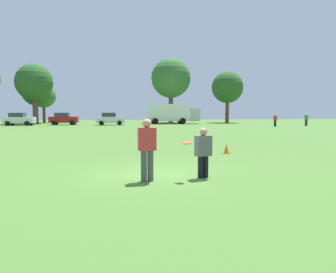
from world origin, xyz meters
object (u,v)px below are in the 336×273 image
at_px(player_thrower, 147,146).
at_px(traffic_cone, 226,149).
at_px(player_defender, 203,150).
at_px(parked_car_mid_left, 19,119).
at_px(parked_car_mid_right, 110,119).
at_px(box_truck, 172,113).
at_px(bystander_far_jogger, 306,119).
at_px(frisbee, 187,143).
at_px(parked_car_center, 64,119).
at_px(bystander_sideline_watcher, 275,120).

xyz_separation_m(player_thrower, traffic_cone, (4.37, 5.67, -0.78)).
bearing_deg(player_defender, parked_car_mid_left, 111.12).
bearing_deg(parked_car_mid_right, player_defender, -85.82).
relative_size(box_truck, bystander_far_jogger, 5.00).
bearing_deg(player_defender, frisbee, -151.70).
distance_m(player_thrower, frisbee, 1.14).
xyz_separation_m(traffic_cone, box_truck, (4.26, 38.49, 1.52)).
distance_m(player_defender, frisbee, 0.71).
xyz_separation_m(player_thrower, parked_car_mid_left, (-14.16, 41.30, -0.08)).
relative_size(parked_car_center, box_truck, 0.50).
relative_size(parked_car_mid_left, box_truck, 0.50).
bearing_deg(parked_car_center, bystander_far_jogger, -15.04).
bearing_deg(box_truck, parked_car_mid_left, -172.84).
height_order(traffic_cone, bystander_far_jogger, bystander_far_jogger).
bearing_deg(bystander_far_jogger, traffic_cone, -127.62).
xyz_separation_m(player_thrower, frisbee, (1.13, -0.10, 0.08)).
relative_size(traffic_cone, bystander_far_jogger, 0.28).
xyz_separation_m(frisbee, parked_car_center, (-9.32, 42.86, -0.17)).
bearing_deg(frisbee, bystander_sideline_watcher, 59.06).
xyz_separation_m(frisbee, bystander_far_jogger, (24.77, 33.70, -0.12)).
bearing_deg(player_thrower, bystander_far_jogger, 52.38).
xyz_separation_m(player_thrower, bystander_sideline_watcher, (20.60, 32.38, -0.09)).
relative_size(player_defender, box_truck, 0.18).
bearing_deg(frisbee, player_thrower, 174.91).
height_order(traffic_cone, box_truck, box_truck).
xyz_separation_m(traffic_cone, bystander_sideline_watcher, (16.22, 26.71, 0.69)).
relative_size(frisbee, parked_car_mid_right, 0.06).
xyz_separation_m(traffic_cone, parked_car_center, (-12.56, 37.09, 0.69)).
distance_m(player_defender, bystander_sideline_watcher, 37.30).
bearing_deg(traffic_cone, bystander_sideline_watcher, 58.72).
xyz_separation_m(player_thrower, player_defender, (1.71, 0.21, -0.17)).
relative_size(player_defender, frisbee, 5.53).
height_order(parked_car_center, box_truck, box_truck).
height_order(parked_car_mid_right, box_truck, box_truck).
height_order(player_thrower, frisbee, player_thrower).
height_order(parked_car_mid_left, bystander_far_jogger, parked_car_mid_left).
bearing_deg(player_thrower, parked_car_center, 100.84).
xyz_separation_m(player_defender, frisbee, (-0.58, -0.31, 0.25)).
distance_m(player_thrower, bystander_far_jogger, 42.42).
bearing_deg(traffic_cone, parked_car_mid_right, 99.11).
relative_size(player_defender, parked_car_mid_left, 0.35).
bearing_deg(player_thrower, bystander_sideline_watcher, 57.54).
xyz_separation_m(parked_car_mid_left, box_truck, (22.79, 2.86, 0.83)).
bearing_deg(bystander_far_jogger, player_thrower, -127.62).
bearing_deg(bystander_far_jogger, player_defender, -125.91).
relative_size(frisbee, parked_car_center, 0.06).
distance_m(traffic_cone, box_truck, 38.76).
bearing_deg(parked_car_center, box_truck, 4.77).
distance_m(player_thrower, bystander_sideline_watcher, 38.38).
relative_size(parked_car_mid_left, parked_car_mid_right, 1.00).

